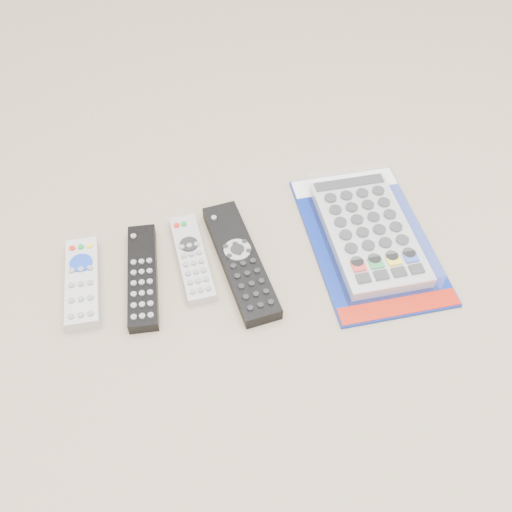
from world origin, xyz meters
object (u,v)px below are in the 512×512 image
object	(u,v)px
remote_slim_black	(143,276)
jumbo_remote_packaged	(369,231)
remote_silver_dvd	(192,258)
remote_large_black	(240,261)
remote_small_grey	(83,282)

from	to	relation	value
remote_slim_black	jumbo_remote_packaged	size ratio (longest dim) A/B	0.60
remote_slim_black	remote_silver_dvd	distance (m)	0.08
remote_slim_black	remote_large_black	distance (m)	0.15
remote_small_grey	remote_slim_black	world-z (taller)	remote_small_grey
remote_small_grey	remote_large_black	xyz separation A→B (m)	(0.24, -0.04, 0.00)
remote_large_black	jumbo_remote_packaged	world-z (taller)	jumbo_remote_packaged
remote_small_grey	jumbo_remote_packaged	bearing A→B (deg)	1.65
jumbo_remote_packaged	remote_slim_black	bearing A→B (deg)	-178.22
remote_silver_dvd	remote_large_black	bearing A→B (deg)	-20.55
remote_small_grey	remote_silver_dvd	world-z (taller)	remote_small_grey
remote_large_black	jumbo_remote_packaged	distance (m)	0.22
remote_large_black	remote_slim_black	bearing A→B (deg)	172.26
remote_silver_dvd	jumbo_remote_packaged	distance (m)	0.29
remote_large_black	remote_silver_dvd	bearing A→B (deg)	155.44
remote_small_grey	remote_slim_black	bearing A→B (deg)	-3.05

